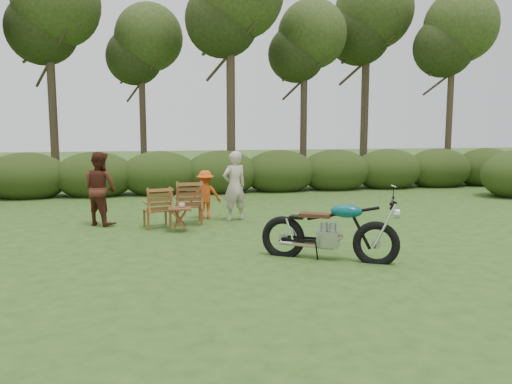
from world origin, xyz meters
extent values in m
plane|color=#264818|center=(0.00, 0.00, 0.00)|extent=(80.00, 80.00, 0.00)
cylinder|color=#372D1E|center=(-5.50, 11.10, 3.60)|extent=(0.28, 0.28, 7.20)
sphere|color=#243C16|center=(-5.50, 11.10, 5.84)|extent=(2.88, 2.88, 2.88)
cylinder|color=#372D1E|center=(-2.50, 12.20, 3.15)|extent=(0.24, 0.24, 6.30)
sphere|color=#243C16|center=(-2.50, 12.20, 5.11)|extent=(2.52, 2.52, 2.52)
cylinder|color=#372D1E|center=(0.50, 10.00, 3.83)|extent=(0.30, 0.30, 7.65)
sphere|color=#243C16|center=(0.50, 10.00, 6.21)|extent=(3.06, 3.06, 3.06)
cylinder|color=#372D1E|center=(3.50, 11.10, 3.24)|extent=(0.26, 0.26, 6.48)
sphere|color=#243C16|center=(3.50, 11.10, 5.26)|extent=(2.59, 2.59, 2.59)
cylinder|color=#372D1E|center=(6.50, 12.20, 3.96)|extent=(0.32, 0.32, 7.92)
sphere|color=#243C16|center=(6.50, 12.20, 6.42)|extent=(3.17, 3.17, 3.17)
cylinder|color=#372D1E|center=(9.00, 10.00, 3.42)|extent=(0.24, 0.24, 6.84)
sphere|color=#243C16|center=(9.00, 10.00, 5.55)|extent=(2.74, 2.74, 2.74)
ellipsoid|color=#263915|center=(-6.00, 9.00, 0.63)|extent=(2.52, 1.68, 1.51)
ellipsoid|color=#263915|center=(-4.00, 9.00, 0.63)|extent=(2.52, 1.68, 1.51)
ellipsoid|color=#263915|center=(-2.00, 9.00, 0.63)|extent=(2.52, 1.68, 1.51)
ellipsoid|color=#263915|center=(0.00, 9.00, 0.63)|extent=(2.52, 1.68, 1.51)
ellipsoid|color=#263915|center=(2.00, 9.00, 0.63)|extent=(2.52, 1.68, 1.51)
ellipsoid|color=#263915|center=(4.00, 9.00, 0.63)|extent=(2.52, 1.68, 1.51)
ellipsoid|color=#263915|center=(6.00, 9.00, 0.63)|extent=(2.52, 1.68, 1.51)
ellipsoid|color=#263915|center=(8.00, 9.00, 0.63)|extent=(2.52, 1.68, 1.51)
ellipsoid|color=#263915|center=(10.00, 9.00, 0.63)|extent=(2.52, 1.68, 1.51)
imported|color=beige|center=(-1.72, 2.97, 0.54)|extent=(0.16, 0.16, 0.10)
imported|color=beige|center=(-0.45, 3.92, 0.00)|extent=(0.67, 0.55, 1.60)
imported|color=#4D2116|center=(-3.43, 4.03, 0.00)|extent=(0.99, 0.98, 1.62)
imported|color=#DA4E14|center=(-1.09, 4.27, 0.00)|extent=(0.74, 0.43, 1.14)
camera|label=1|loc=(-2.42, -7.29, 2.13)|focal=35.00mm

